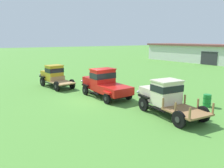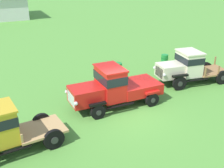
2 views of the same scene
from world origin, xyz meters
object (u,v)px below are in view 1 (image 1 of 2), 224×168
farm_shed (203,53)px  oil_drum_beside_row (207,101)px  oil_drum_near_fence (159,90)px  vintage_truck_second_in_line (104,83)px  vintage_truck_midrow_center (165,95)px  vintage_truck_foreground_near (54,75)px

farm_shed → oil_drum_beside_row: bearing=-56.1°
farm_shed → oil_drum_beside_row: 32.76m
oil_drum_near_fence → farm_shed: bearing=117.1°
vintage_truck_second_in_line → farm_shed: bearing=110.6°
vintage_truck_midrow_center → vintage_truck_foreground_near: bearing=-166.0°
farm_shed → vintage_truck_midrow_center: (17.47, -30.65, -0.72)m
vintage_truck_foreground_near → oil_drum_beside_row: size_ratio=5.54×
farm_shed → vintage_truck_second_in_line: farm_shed is taller
vintage_truck_foreground_near → vintage_truck_midrow_center: 12.05m
vintage_truck_second_in_line → oil_drum_near_fence: bearing=61.4°
oil_drum_beside_row → farm_shed: bearing=123.9°
vintage_truck_midrow_center → oil_drum_near_fence: size_ratio=5.83×
oil_drum_near_fence → vintage_truck_midrow_center: bearing=-42.8°
farm_shed → oil_drum_near_fence: (14.08, -27.51, -1.42)m
farm_shed → vintage_truck_second_in_line: (11.88, -31.56, -0.76)m
vintage_truck_foreground_near → farm_shed: bearing=99.8°
farm_shed → vintage_truck_foreground_near: 34.06m
farm_shed → oil_drum_beside_row: size_ratio=28.44×
vintage_truck_midrow_center → oil_drum_beside_row: bearing=77.6°
vintage_truck_foreground_near → vintage_truck_second_in_line: vintage_truck_second_in_line is taller
vintage_truck_second_in_line → vintage_truck_midrow_center: 5.67m
vintage_truck_midrow_center → oil_drum_near_fence: bearing=137.2°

